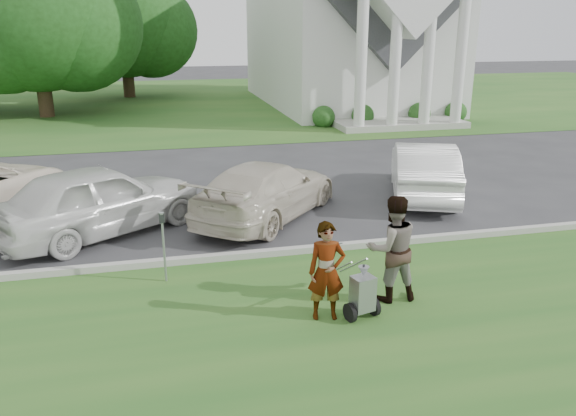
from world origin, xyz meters
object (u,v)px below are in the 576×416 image
object	(u,v)px
person_right	(392,249)
parking_meter_near	(163,239)
car_c	(266,190)
car_b	(99,199)
church	(346,2)
tree_left	(34,16)
person_left	(327,272)
tree_back	(123,24)
striping_cart	(362,294)
car_d	(423,169)

from	to	relation	value
person_right	parking_meter_near	bearing A→B (deg)	-22.21
person_right	car_c	bearing A→B (deg)	-74.95
parking_meter_near	car_b	world-z (taller)	car_b
car_c	car_b	bearing A→B (deg)	44.20
church	tree_left	size ratio (longest dim) A/B	2.27
tree_left	person_left	size ratio (longest dim) A/B	6.39
person_left	tree_back	bearing A→B (deg)	105.92
tree_left	person_left	bearing A→B (deg)	-71.31
tree_back	person_left	world-z (taller)	tree_back
tree_left	striping_cart	bearing A→B (deg)	-70.20
parking_meter_near	car_d	world-z (taller)	car_d
tree_back	car_d	distance (m)	27.83
person_right	car_b	size ratio (longest dim) A/B	0.39
parking_meter_near	car_d	xyz separation A→B (m)	(7.27, 4.13, -0.10)
parking_meter_near	car_b	bearing A→B (deg)	114.57
car_d	tree_left	bearing A→B (deg)	-32.98
parking_meter_near	tree_left	bearing A→B (deg)	104.29
tree_back	person_left	xyz separation A→B (m)	(4.19, -32.22, -3.90)
church	person_left	xyz separation A→B (m)	(-8.82, -25.35, -5.11)
tree_back	car_c	distance (m)	27.54
striping_cart	person_right	world-z (taller)	person_right
striping_cart	car_d	bearing A→B (deg)	42.03
person_left	person_right	xyz separation A→B (m)	(1.30, 0.40, 0.12)
striping_cart	person_right	bearing A→B (deg)	22.00
person_right	car_b	distance (m)	6.99
striping_cart	person_left	xyz separation A→B (m)	(-0.58, 0.14, 0.40)
car_d	striping_cart	bearing A→B (deg)	78.04
tree_left	striping_cart	xyz separation A→B (m)	(8.77, -24.36, -4.68)
striping_cart	parking_meter_near	size ratio (longest dim) A/B	0.84
church	person_left	distance (m)	27.32
striping_cart	car_b	size ratio (longest dim) A/B	0.24
church	parking_meter_near	world-z (taller)	church
person_right	car_d	bearing A→B (deg)	-120.04
person_left	car_b	world-z (taller)	person_left
tree_back	person_right	distance (m)	32.51
person_right	tree_back	bearing A→B (deg)	-79.48
car_b	tree_back	bearing A→B (deg)	-33.16
tree_back	car_c	bearing A→B (deg)	-81.05
tree_back	tree_left	bearing A→B (deg)	-116.57
car_d	tree_back	bearing A→B (deg)	-49.67
person_left	car_c	distance (m)	5.31
parking_meter_near	tree_back	bearing A→B (deg)	93.13
church	person_right	distance (m)	26.53
car_b	car_d	size ratio (longest dim) A/B	1.04
striping_cart	church	bearing A→B (deg)	57.50
striping_cart	car_c	bearing A→B (deg)	80.98
tree_back	striping_cart	bearing A→B (deg)	-81.62
car_b	car_d	bearing A→B (deg)	-116.36
parking_meter_near	car_b	distance (m)	3.32
tree_left	car_d	bearing A→B (deg)	-54.42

